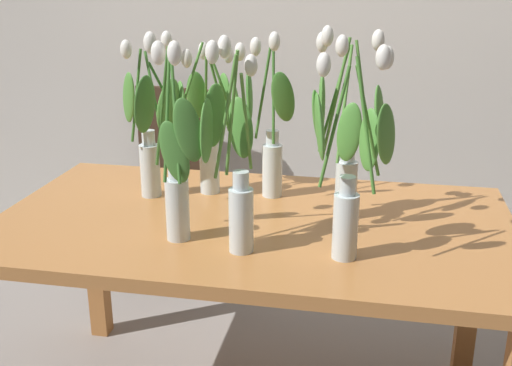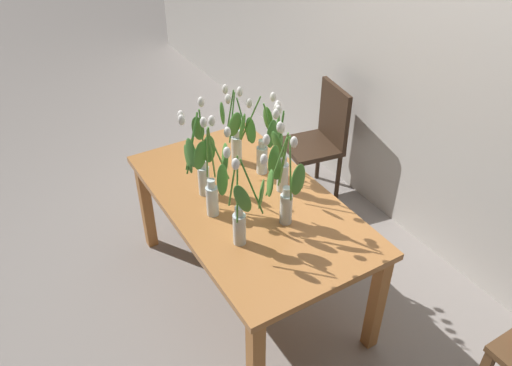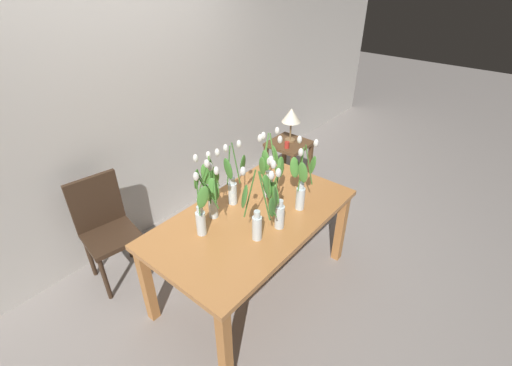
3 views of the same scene
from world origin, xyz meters
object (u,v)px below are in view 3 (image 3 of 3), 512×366
pillar_candle (287,145)px  tulip_vase_3 (233,183)px  dining_table (253,225)px  table_lamp (291,116)px  tulip_vase_2 (276,202)px  tulip_vase_4 (204,209)px  dining_chair (105,225)px  side_table (289,151)px  tulip_vase_1 (210,191)px  tulip_vase_5 (269,171)px  tulip_vase_6 (302,184)px  tulip_vase_0 (260,214)px

pillar_candle → tulip_vase_3: bearing=-161.6°
dining_table → table_lamp: (1.57, 0.74, 0.21)m
tulip_vase_2 → tulip_vase_3: (0.03, 0.42, -0.03)m
tulip_vase_4 → dining_chair: bearing=107.7°
tulip_vase_4 → side_table: size_ratio=0.97×
tulip_vase_1 → tulip_vase_2: (0.19, -0.44, -0.00)m
tulip_vase_1 → tulip_vase_5: bearing=-20.4°
tulip_vase_2 → side_table: size_ratio=1.05×
tulip_vase_4 → tulip_vase_6: (0.66, -0.34, 0.01)m
pillar_candle → side_table: bearing=24.4°
tulip_vase_5 → tulip_vase_6: (0.04, -0.27, -0.02)m
tulip_vase_1 → dining_chair: 1.02m
dining_table → side_table: 1.70m
tulip_vase_4 → tulip_vase_5: bearing=-6.4°
tulip_vase_0 → tulip_vase_4: 0.38m
tulip_vase_6 → pillar_candle: tulip_vase_6 is taller
tulip_vase_2 → tulip_vase_4: bearing=135.7°
tulip_vase_2 → side_table: 1.87m
tulip_vase_1 → tulip_vase_6: (0.50, -0.45, -0.00)m
tulip_vase_2 → tulip_vase_3: size_ratio=1.04×
tulip_vase_2 → tulip_vase_6: bearing=-0.6°
side_table → pillar_candle: pillar_candle is taller
tulip_vase_2 → side_table: bearing=31.4°
tulip_vase_2 → dining_chair: size_ratio=0.62×
tulip_vase_0 → tulip_vase_1: size_ratio=1.04×
tulip_vase_0 → tulip_vase_5: tulip_vase_5 is taller
dining_table → tulip_vase_0: bearing=-130.5°
tulip_vase_4 → tulip_vase_6: tulip_vase_6 is taller
dining_chair → side_table: size_ratio=1.69×
tulip_vase_3 → tulip_vase_5: tulip_vase_5 is taller
pillar_candle → tulip_vase_2: bearing=-148.0°
dining_table → tulip_vase_2: (-0.01, -0.21, 0.31)m
tulip_vase_2 → dining_chair: (-0.64, 1.25, -0.44)m
tulip_vase_5 → tulip_vase_2: bearing=-135.7°
tulip_vase_0 → table_lamp: 2.00m
tulip_vase_1 → tulip_vase_5: (0.46, -0.17, 0.01)m
table_lamp → pillar_candle: size_ratio=5.31×
table_lamp → tulip_vase_4: bearing=-162.3°
tulip_vase_4 → tulip_vase_5: (0.63, -0.07, 0.03)m
tulip_vase_2 → tulip_vase_4: (-0.35, 0.34, -0.01)m
tulip_vase_6 → side_table: tulip_vase_6 is taller
tulip_vase_6 → table_lamp: tulip_vase_6 is taller
table_lamp → tulip_vase_2: bearing=-148.8°
pillar_candle → tulip_vase_5: bearing=-151.7°
tulip_vase_0 → tulip_vase_6: (0.49, -0.01, -0.00)m
tulip_vase_4 → dining_table: bearing=-19.5°
side_table → tulip_vase_6: bearing=-142.4°
tulip_vase_3 → tulip_vase_4: 0.38m
tulip_vase_2 → tulip_vase_4: tulip_vase_2 is taller
tulip_vase_1 → pillar_candle: tulip_vase_1 is taller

